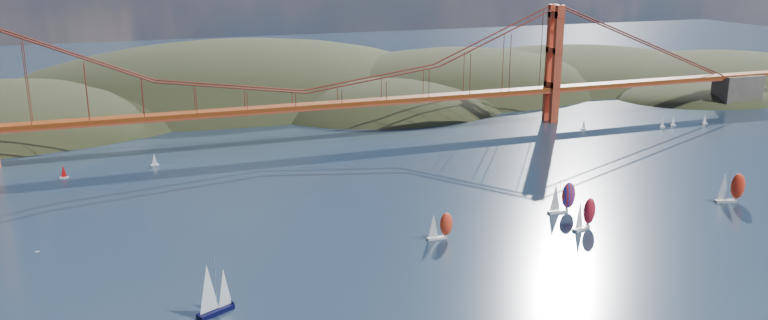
{
  "coord_description": "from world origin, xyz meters",
  "views": [
    {
      "loc": [
        -76.03,
        -121.16,
        78.69
      ],
      "look_at": [
        1.89,
        90.0,
        15.74
      ],
      "focal_mm": 35.0,
      "sensor_mm": 36.0,
      "label": 1
    }
  ],
  "objects": [
    {
      "name": "headlands",
      "position": [
        44.95,
        278.29,
        -12.46
      ],
      "size": [
        725.0,
        225.0,
        96.0
      ],
      "color": "black",
      "rests_on": "ground"
    },
    {
      "name": "bridge",
      "position": [
        -1.75,
        180.0,
        32.23
      ],
      "size": [
        552.0,
        12.0,
        55.0
      ],
      "color": "maroon",
      "rests_on": "ground"
    },
    {
      "name": "sloop_navy",
      "position": [
        -58.99,
        35.23,
        6.1
      ],
      "size": [
        9.47,
        7.62,
        13.81
      ],
      "rotation": [
        0.0,
        0.0,
        0.47
      ],
      "color": "black",
      "rests_on": "ground"
    },
    {
      "name": "racer_0",
      "position": [
        7.32,
        59.42,
        4.08
      ],
      "size": [
        7.53,
        3.09,
        8.64
      ],
      "rotation": [
        0.0,
        0.0,
        -0.03
      ],
      "color": "white",
      "rests_on": "ground"
    },
    {
      "name": "racer_1",
      "position": [
        50.3,
        51.93,
        4.85
      ],
      "size": [
        9.17,
        5.75,
        10.26
      ],
      "rotation": [
        0.0,
        0.0,
        0.33
      ],
      "color": "silver",
      "rests_on": "ground"
    },
    {
      "name": "racer_2",
      "position": [
        109.0,
        56.27,
        5.15
      ],
      "size": [
        9.73,
        5.38,
        10.9
      ],
      "rotation": [
        0.0,
        0.0,
        -0.23
      ],
      "color": "silver",
      "rests_on": "ground"
    },
    {
      "name": "racer_rwb",
      "position": [
        52.23,
        66.72,
        5.09
      ],
      "size": [
        9.34,
        3.78,
        10.77
      ],
      "rotation": [
        0.0,
        0.0,
        0.02
      ],
      "color": "white",
      "rests_on": "ground"
    },
    {
      "name": "distant_boat_2",
      "position": [
        -95.01,
        159.9,
        2.41
      ],
      "size": [
        3.0,
        2.0,
        4.7
      ],
      "color": "silver",
      "rests_on": "ground"
    },
    {
      "name": "distant_boat_3",
      "position": [
        -63.23,
        165.68,
        2.41
      ],
      "size": [
        3.0,
        2.0,
        4.7
      ],
      "color": "silver",
      "rests_on": "ground"
    },
    {
      "name": "distant_boat_4",
      "position": [
        125.39,
        160.27,
        2.41
      ],
      "size": [
        3.0,
        2.0,
        4.7
      ],
      "color": "silver",
      "rests_on": "ground"
    },
    {
      "name": "distant_boat_5",
      "position": [
        161.53,
        150.63,
        2.41
      ],
      "size": [
        3.0,
        2.0,
        4.7
      ],
      "color": "silver",
      "rests_on": "ground"
    },
    {
      "name": "distant_boat_6",
      "position": [
        168.85,
        152.01,
        2.41
      ],
      "size": [
        3.0,
        2.0,
        4.7
      ],
      "color": "silver",
      "rests_on": "ground"
    },
    {
      "name": "distant_boat_7",
      "position": [
        185.29,
        149.67,
        2.41
      ],
      "size": [
        3.0,
        2.0,
        4.7
      ],
      "color": "silver",
      "rests_on": "ground"
    },
    {
      "name": "gull",
      "position": [
        -91.35,
        18.07,
        26.47
      ],
      "size": [
        0.9,
        0.25,
        0.17
      ],
      "color": "white",
      "rests_on": "ground"
    }
  ]
}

